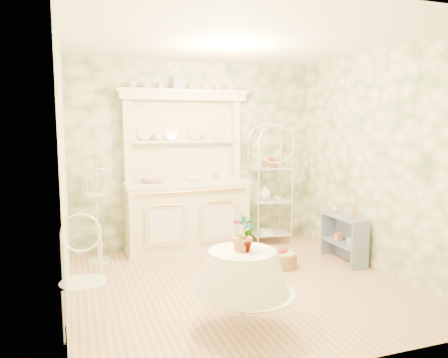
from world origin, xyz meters
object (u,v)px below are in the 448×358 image
object	(u,v)px
side_shelf	(344,240)
birdcage_stand	(97,209)
floor_basket	(283,259)
bakers_rack	(270,183)
cafe_chair	(83,283)
round_table	(242,288)
kitchen_dresser	(187,171)

from	to	relation	value
side_shelf	birdcage_stand	size ratio (longest dim) A/B	0.47
floor_basket	bakers_rack	bearing A→B (deg)	73.33
cafe_chair	floor_basket	xyz separation A→B (m)	(2.42, 0.96, -0.33)
side_shelf	birdcage_stand	world-z (taller)	birdcage_stand
round_table	cafe_chair	bearing A→B (deg)	163.33
round_table	birdcage_stand	xyz separation A→B (m)	(-1.09, 2.36, 0.33)
side_shelf	round_table	size ratio (longest dim) A/B	0.89
side_shelf	birdcage_stand	xyz separation A→B (m)	(-3.06, 1.04, 0.42)
round_table	floor_basket	size ratio (longest dim) A/B	2.06
floor_basket	cafe_chair	bearing A→B (deg)	-158.49
side_shelf	floor_basket	bearing A→B (deg)	172.40
kitchen_dresser	birdcage_stand	size ratio (longest dim) A/B	1.61
bakers_rack	round_table	size ratio (longest dim) A/B	2.44
kitchen_dresser	birdcage_stand	distance (m)	1.33
round_table	floor_basket	bearing A→B (deg)	50.89
birdcage_stand	bakers_rack	bearing A→B (deg)	3.09
round_table	cafe_chair	xyz separation A→B (m)	(-1.32, 0.40, 0.07)
side_shelf	cafe_chair	world-z (taller)	cafe_chair
kitchen_dresser	cafe_chair	distance (m)	2.68
bakers_rack	birdcage_stand	size ratio (longest dim) A/B	1.29
kitchen_dresser	birdcage_stand	world-z (taller)	kitchen_dresser
kitchen_dresser	cafe_chair	xyz separation A→B (m)	(-1.48, -2.12, -0.70)
kitchen_dresser	birdcage_stand	xyz separation A→B (m)	(-1.25, -0.16, -0.43)
kitchen_dresser	round_table	xyz separation A→B (m)	(-0.16, -2.52, -0.77)
bakers_rack	side_shelf	bearing A→B (deg)	-58.70
round_table	floor_basket	xyz separation A→B (m)	(1.10, 1.35, -0.26)
cafe_chair	kitchen_dresser	bearing A→B (deg)	62.68
birdcage_stand	side_shelf	bearing A→B (deg)	-18.77
kitchen_dresser	bakers_rack	xyz separation A→B (m)	(1.29, -0.02, -0.22)
birdcage_stand	floor_basket	distance (m)	2.48
kitchen_dresser	bakers_rack	world-z (taller)	kitchen_dresser
side_shelf	round_table	world-z (taller)	round_table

